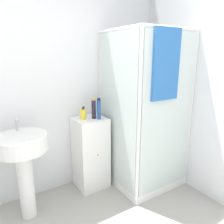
{
  "coord_description": "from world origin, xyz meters",
  "views": [
    {
      "loc": [
        -0.45,
        -0.72,
        1.6
      ],
      "look_at": [
        0.75,
        1.18,
        1.01
      ],
      "focal_mm": 35.0,
      "sensor_mm": 36.0,
      "label": 1
    }
  ],
  "objects_px": {
    "sink": "(23,156)",
    "soap_dispenser": "(83,114)",
    "shampoo_bottle_tall_black": "(94,109)",
    "shampoo_bottle_blue": "(99,109)"
  },
  "relations": [
    {
      "from": "sink",
      "to": "soap_dispenser",
      "type": "xyz_separation_m",
      "value": [
        0.71,
        0.15,
        0.28
      ]
    },
    {
      "from": "soap_dispenser",
      "to": "shampoo_bottle_blue",
      "type": "xyz_separation_m",
      "value": [
        0.16,
        -0.09,
        0.06
      ]
    },
    {
      "from": "sink",
      "to": "soap_dispenser",
      "type": "relative_size",
      "value": 6.64
    },
    {
      "from": "soap_dispenser",
      "to": "shampoo_bottle_blue",
      "type": "distance_m",
      "value": 0.19
    },
    {
      "from": "sink",
      "to": "shampoo_bottle_tall_black",
      "type": "bearing_deg",
      "value": 7.85
    },
    {
      "from": "shampoo_bottle_tall_black",
      "to": "shampoo_bottle_blue",
      "type": "xyz_separation_m",
      "value": [
        0.04,
        -0.05,
        0.0
      ]
    },
    {
      "from": "shampoo_bottle_blue",
      "to": "soap_dispenser",
      "type": "bearing_deg",
      "value": 151.08
    },
    {
      "from": "sink",
      "to": "shampoo_bottle_tall_black",
      "type": "xyz_separation_m",
      "value": [
        0.83,
        0.11,
        0.33
      ]
    },
    {
      "from": "sink",
      "to": "soap_dispenser",
      "type": "distance_m",
      "value": 0.77
    },
    {
      "from": "soap_dispenser",
      "to": "sink",
      "type": "bearing_deg",
      "value": -168.34
    }
  ]
}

